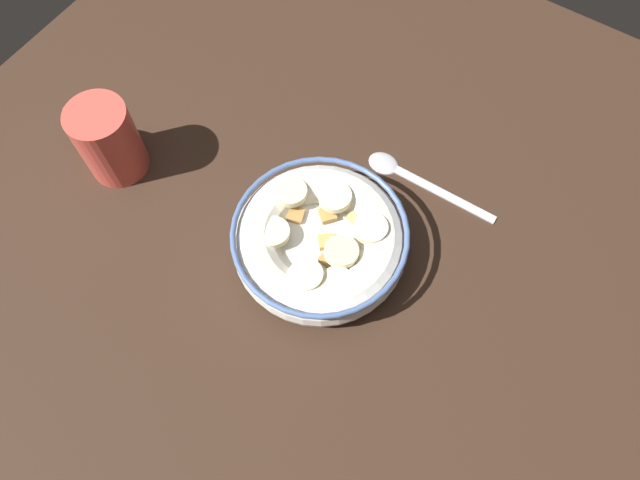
% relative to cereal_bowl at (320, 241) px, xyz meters
% --- Properties ---
extents(ground_plane, '(0.96, 0.96, 0.02)m').
position_rel_cereal_bowl_xyz_m(ground_plane, '(0.00, 0.00, -0.04)').
color(ground_plane, '#332116').
extents(cereal_bowl, '(0.18, 0.18, 0.05)m').
position_rel_cereal_bowl_xyz_m(cereal_bowl, '(0.00, 0.00, 0.00)').
color(cereal_bowl, silver).
rests_on(cereal_bowl, ground_plane).
extents(spoon, '(0.16, 0.03, 0.01)m').
position_rel_cereal_bowl_xyz_m(spoon, '(-0.02, -0.13, -0.02)').
color(spoon, '#B7B7BC').
rests_on(spoon, ground_plane).
extents(coffee_mug, '(0.10, 0.07, 0.09)m').
position_rel_cereal_bowl_xyz_m(coffee_mug, '(0.26, 0.03, 0.02)').
color(coffee_mug, '#D84C3F').
rests_on(coffee_mug, ground_plane).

